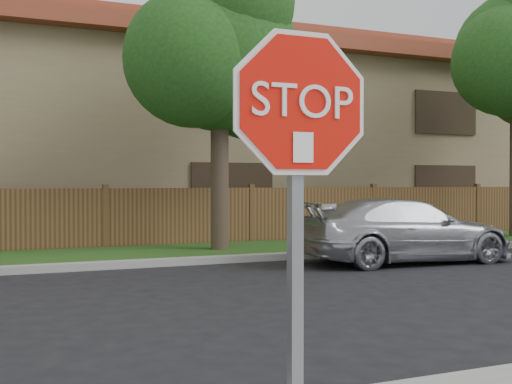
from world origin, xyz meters
name	(u,v)px	position (x,y,z in m)	size (l,w,h in m)	color
far_curb	(128,264)	(0.00, 8.15, 0.07)	(70.00, 0.30, 0.15)	gray
grass_strip	(115,256)	(0.00, 9.80, 0.06)	(70.00, 3.00, 0.12)	#1E4714
fence	(106,220)	(0.00, 11.40, 0.80)	(70.00, 0.12, 1.60)	#4E341B
apartment_building	(83,130)	(0.00, 17.00, 3.53)	(35.20, 9.20, 7.20)	#8C7757
tree_mid	(222,53)	(2.52, 9.57, 4.87)	(4.80, 3.90, 7.35)	#382B21
stop_sign	(299,168)	(-0.79, -1.48, 1.83)	(1.01, 0.13, 2.55)	gray
sedan_right	(405,230)	(5.78, 6.75, 0.70)	(1.97, 4.84, 1.40)	#B4B6BC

